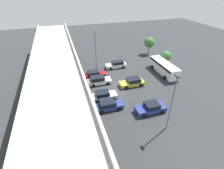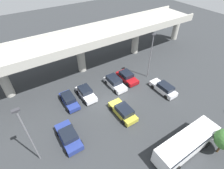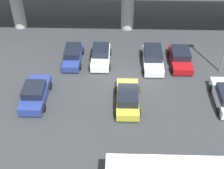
% 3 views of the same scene
% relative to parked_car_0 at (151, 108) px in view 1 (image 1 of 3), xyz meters
% --- Properties ---
extents(ground_plane, '(112.52, 112.52, 0.00)m').
position_rel_parked_car_0_xyz_m(ground_plane, '(8.33, 2.28, -0.75)').
color(ground_plane, '#2D3033').
extents(highway_overpass, '(53.99, 7.41, 7.35)m').
position_rel_parked_car_0_xyz_m(highway_overpass, '(8.33, 13.35, 5.12)').
color(highway_overpass, '#ADAAA0').
rests_on(highway_overpass, ground_plane).
extents(parked_car_0, '(2.26, 4.82, 1.63)m').
position_rel_parked_car_0_xyz_m(parked_car_0, '(0.00, 0.00, 0.00)').
color(parked_car_0, navy).
rests_on(parked_car_0, ground_plane).
extents(parked_car_1, '(1.98, 4.55, 1.48)m').
position_rel_parked_car_0_xyz_m(parked_car_1, '(2.60, 6.16, -0.04)').
color(parked_car_1, navy).
rests_on(parked_car_1, ground_plane).
extents(parked_car_2, '(2.11, 4.39, 1.55)m').
position_rel_parked_car_0_xyz_m(parked_car_2, '(5.52, 6.17, -0.02)').
color(parked_car_2, silver).
rests_on(parked_car_2, ground_plane).
extents(parked_car_3, '(2.21, 4.89, 1.60)m').
position_rel_parked_car_0_xyz_m(parked_car_3, '(8.25, -0.36, -0.00)').
color(parked_car_3, gold).
rests_on(parked_car_3, ground_plane).
extents(parked_car_4, '(2.19, 4.68, 1.64)m').
position_rel_parked_car_0_xyz_m(parked_car_4, '(10.91, 5.78, 0.02)').
color(parked_car_4, silver).
rests_on(parked_car_4, ground_plane).
extents(parked_car_5, '(2.24, 4.53, 1.49)m').
position_rel_parked_car_0_xyz_m(parked_car_5, '(13.77, 6.04, -0.06)').
color(parked_car_5, maroon).
rests_on(parked_car_5, ground_plane).
extents(parked_car_6, '(2.02, 4.88, 1.61)m').
position_rel_parked_car_0_xyz_m(parked_car_6, '(16.95, 0.05, 0.00)').
color(parked_car_6, silver).
rests_on(parked_car_6, ground_plane).
extents(shuttle_bus, '(8.79, 2.71, 2.55)m').
position_rel_parked_car_0_xyz_m(shuttle_bus, '(11.09, -9.02, 0.78)').
color(shuttle_bus, white).
rests_on(shuttle_bus, ground_plane).
extents(lamp_post_near_aisle, '(0.70, 0.35, 8.47)m').
position_rel_parked_car_0_xyz_m(lamp_post_near_aisle, '(-3.85, -0.48, 4.18)').
color(lamp_post_near_aisle, slate).
rests_on(lamp_post_near_aisle, ground_plane).
extents(lamp_post_mid_lot, '(0.70, 0.35, 8.43)m').
position_rel_parked_car_0_xyz_m(lamp_post_mid_lot, '(17.62, 4.72, 4.16)').
color(lamp_post_mid_lot, slate).
rests_on(lamp_post_mid_lot, ground_plane).
extents(tree_front_left, '(2.39, 2.39, 3.76)m').
position_rel_parked_car_0_xyz_m(tree_front_left, '(14.34, -11.37, 1.80)').
color(tree_front_left, brown).
rests_on(tree_front_left, ground_plane).
extents(tree_front_centre, '(2.76, 2.76, 4.60)m').
position_rel_parked_car_0_xyz_m(tree_front_centre, '(22.89, -11.41, 2.45)').
color(tree_front_centre, brown).
rests_on(tree_front_centre, ground_plane).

